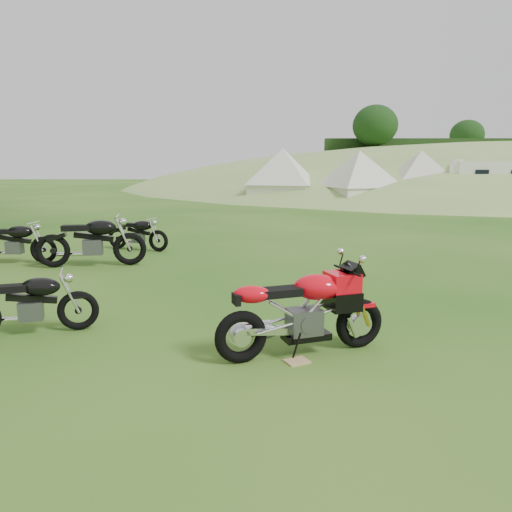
# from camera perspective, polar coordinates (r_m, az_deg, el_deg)

# --- Properties ---
(ground) EXTENTS (120.00, 120.00, 0.00)m
(ground) POSITION_cam_1_polar(r_m,az_deg,el_deg) (6.60, 0.20, -8.51)
(ground) COLOR #1B5111
(ground) RESTS_ON ground
(sport_motorcycle) EXTENTS (2.01, 1.10, 1.17)m
(sport_motorcycle) POSITION_cam_1_polar(r_m,az_deg,el_deg) (5.67, 5.37, -5.60)
(sport_motorcycle) COLOR red
(sport_motorcycle) RESTS_ON ground
(plywood_board) EXTENTS (0.32, 0.29, 0.02)m
(plywood_board) POSITION_cam_1_polar(r_m,az_deg,el_deg) (5.64, 4.70, -11.90)
(plywood_board) COLOR tan
(plywood_board) RESTS_ON ground
(vintage_moto_a) EXTENTS (1.67, 0.84, 0.86)m
(vintage_moto_a) POSITION_cam_1_polar(r_m,az_deg,el_deg) (6.96, -24.55, -4.79)
(vintage_moto_a) COLOR black
(vintage_moto_a) RESTS_ON ground
(vintage_moto_b) EXTENTS (2.23, 0.86, 1.15)m
(vintage_moto_b) POSITION_cam_1_polar(r_m,az_deg,el_deg) (11.03, -18.32, 1.79)
(vintage_moto_b) COLOR black
(vintage_moto_b) RESTS_ON ground
(vintage_moto_c) EXTENTS (1.85, 0.48, 0.97)m
(vintage_moto_c) POSITION_cam_1_polar(r_m,az_deg,el_deg) (12.03, -26.01, 1.51)
(vintage_moto_c) COLOR black
(vintage_moto_c) RESTS_ON ground
(vintage_moto_d) EXTENTS (1.70, 0.94, 0.88)m
(vintage_moto_d) POSITION_cam_1_polar(r_m,az_deg,el_deg) (12.80, -13.40, 2.59)
(vintage_moto_d) COLOR black
(vintage_moto_d) RESTS_ON ground
(tent_left) EXTENTS (4.00, 4.00, 2.82)m
(tent_left) POSITION_cam_1_polar(r_m,az_deg,el_deg) (28.02, 3.08, 9.07)
(tent_left) COLOR silver
(tent_left) RESTS_ON ground
(tent_mid) EXTENTS (4.04, 4.04, 2.71)m
(tent_mid) POSITION_cam_1_polar(r_m,az_deg,el_deg) (26.45, 11.68, 8.67)
(tent_mid) COLOR beige
(tent_mid) RESTS_ON ground
(tent_right) EXTENTS (3.23, 3.23, 2.74)m
(tent_right) POSITION_cam_1_polar(r_m,az_deg,el_deg) (28.01, 18.24, 8.48)
(tent_right) COLOR beige
(tent_right) RESTS_ON ground
(caravan) EXTENTS (5.29, 3.40, 2.29)m
(caravan) POSITION_cam_1_polar(r_m,az_deg,el_deg) (28.43, 25.91, 7.52)
(caravan) COLOR white
(caravan) RESTS_ON ground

